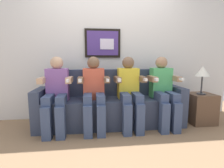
{
  "coord_description": "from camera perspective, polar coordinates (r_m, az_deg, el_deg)",
  "views": [
    {
      "loc": [
        -0.3,
        -2.36,
        1.07
      ],
      "look_at": [
        0.0,
        0.15,
        0.7
      ],
      "focal_mm": 27.25,
      "sensor_mm": 36.0,
      "label": 1
    }
  ],
  "objects": [
    {
      "name": "person_right_center",
      "position": [
        2.63,
        5.9,
        -1.9
      ],
      "size": [
        0.46,
        0.56,
        1.11
      ],
      "color": "yellow",
      "rests_on": "ground_plane"
    },
    {
      "name": "side_table_right",
      "position": [
        3.26,
        27.52,
        -7.21
      ],
      "size": [
        0.4,
        0.4,
        0.5
      ],
      "color": "brown",
      "rests_on": "ground_plane"
    },
    {
      "name": "person_rightmost",
      "position": [
        2.8,
        16.87,
        -1.59
      ],
      "size": [
        0.46,
        0.56,
        1.11
      ],
      "color": "#4CB266",
      "rests_on": "ground_plane"
    },
    {
      "name": "ground_plane",
      "position": [
        2.61,
        0.41,
        -15.88
      ],
      "size": [
        6.15,
        6.15,
        0.0
      ],
      "primitive_type": "plane",
      "color": "#8C6B4C"
    },
    {
      "name": "couch",
      "position": [
        2.81,
        -0.44,
        -7.33
      ],
      "size": [
        2.33,
        0.58,
        0.9
      ],
      "color": "#333D56",
      "rests_on": "ground_plane"
    },
    {
      "name": "person_left_center",
      "position": [
        2.56,
        -6.1,
        -2.16
      ],
      "size": [
        0.46,
        0.56,
        1.11
      ],
      "color": "#D8593F",
      "rests_on": "ground_plane"
    },
    {
      "name": "table_lamp",
      "position": [
        3.11,
        28.12,
        3.43
      ],
      "size": [
        0.22,
        0.22,
        0.46
      ],
      "color": "#333338",
      "rests_on": "side_table_right"
    },
    {
      "name": "person_leftmost",
      "position": [
        2.61,
        -18.14,
        -2.33
      ],
      "size": [
        0.46,
        0.56,
        1.11
      ],
      "color": "#8C59A5",
      "rests_on": "ground_plane"
    },
    {
      "name": "back_wall_assembly",
      "position": [
        3.15,
        -1.41,
        12.52
      ],
      "size": [
        4.73,
        0.1,
        2.6
      ],
      "color": "silver",
      "rests_on": "ground_plane"
    }
  ]
}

